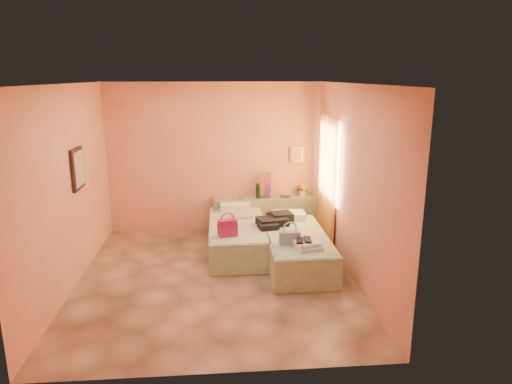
# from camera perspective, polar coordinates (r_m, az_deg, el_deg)

# --- Properties ---
(ground) EXTENTS (4.50, 4.50, 0.00)m
(ground) POSITION_cam_1_polar(r_m,az_deg,el_deg) (6.90, -4.95, -10.62)
(ground) COLOR tan
(ground) RESTS_ON ground
(room_walls) EXTENTS (4.02, 4.51, 2.81)m
(room_walls) POSITION_cam_1_polar(r_m,az_deg,el_deg) (6.91, -3.56, 5.02)
(room_walls) COLOR #FBA286
(room_walls) RESTS_ON ground
(headboard_ledge) EXTENTS (2.05, 0.30, 0.65)m
(headboard_ledge) POSITION_cam_1_polar(r_m,az_deg,el_deg) (8.79, 1.37, -2.72)
(headboard_ledge) COLOR gray
(headboard_ledge) RESTS_ON ground
(bed_left) EXTENTS (0.91, 2.00, 0.50)m
(bed_left) POSITION_cam_1_polar(r_m,az_deg,el_deg) (7.78, -2.35, -5.62)
(bed_left) COLOR beige
(bed_left) RESTS_ON ground
(bed_right) EXTENTS (0.91, 2.00, 0.50)m
(bed_right) POSITION_cam_1_polar(r_m,az_deg,el_deg) (7.27, 5.04, -7.15)
(bed_right) COLOR beige
(bed_right) RESTS_ON ground
(water_bottle) EXTENTS (0.09, 0.09, 0.28)m
(water_bottle) POSITION_cam_1_polar(r_m,az_deg,el_deg) (8.59, 0.23, 0.10)
(water_bottle) COLOR #143818
(water_bottle) RESTS_ON headboard_ledge
(rainbow_box) EXTENTS (0.11, 0.11, 0.50)m
(rainbow_box) POSITION_cam_1_polar(r_m,az_deg,el_deg) (8.62, 1.45, 0.89)
(rainbow_box) COLOR #B91654
(rainbow_box) RESTS_ON headboard_ledge
(small_dish) EXTENTS (0.14, 0.14, 0.03)m
(small_dish) POSITION_cam_1_polar(r_m,az_deg,el_deg) (8.63, -1.91, -0.72)
(small_dish) COLOR #4A8867
(small_dish) RESTS_ON headboard_ledge
(green_book) EXTENTS (0.21, 0.18, 0.03)m
(green_book) POSITION_cam_1_polar(r_m,az_deg,el_deg) (8.73, 3.64, -0.56)
(green_book) COLOR #284C34
(green_book) RESTS_ON headboard_ledge
(flower_vase) EXTENTS (0.29, 0.29, 0.29)m
(flower_vase) POSITION_cam_1_polar(r_m,az_deg,el_deg) (8.80, 5.80, 0.41)
(flower_vase) COLOR silver
(flower_vase) RESTS_ON headboard_ledge
(magenta_handbag) EXTENTS (0.32, 0.23, 0.27)m
(magenta_handbag) POSITION_cam_1_polar(r_m,az_deg,el_deg) (7.05, -3.58, -4.46)
(magenta_handbag) COLOR #B91654
(magenta_handbag) RESTS_ON bed_left
(khaki_garment) EXTENTS (0.36, 0.31, 0.05)m
(khaki_garment) POSITION_cam_1_polar(r_m,az_deg,el_deg) (7.97, -1.72, -3.03)
(khaki_garment) COLOR tan
(khaki_garment) RESTS_ON bed_left
(clothes_pile) EXTENTS (0.63, 0.63, 0.16)m
(clothes_pile) POSITION_cam_1_polar(r_m,az_deg,el_deg) (7.57, 2.38, -3.56)
(clothes_pile) COLOR black
(clothes_pile) RESTS_ON bed_right
(blue_handbag) EXTENTS (0.31, 0.14, 0.20)m
(blue_handbag) POSITION_cam_1_polar(r_m,az_deg,el_deg) (6.73, 4.23, -5.73)
(blue_handbag) COLOR #3A4E8D
(blue_handbag) RESTS_ON bed_right
(towel_stack) EXTENTS (0.40, 0.36, 0.10)m
(towel_stack) POSITION_cam_1_polar(r_m,az_deg,el_deg) (6.60, 6.58, -6.65)
(towel_stack) COLOR white
(towel_stack) RESTS_ON bed_right
(sandal_pair) EXTENTS (0.23, 0.28, 0.03)m
(sandal_pair) POSITION_cam_1_polar(r_m,az_deg,el_deg) (6.61, 6.00, -6.01)
(sandal_pair) COLOR black
(sandal_pair) RESTS_ON towel_stack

